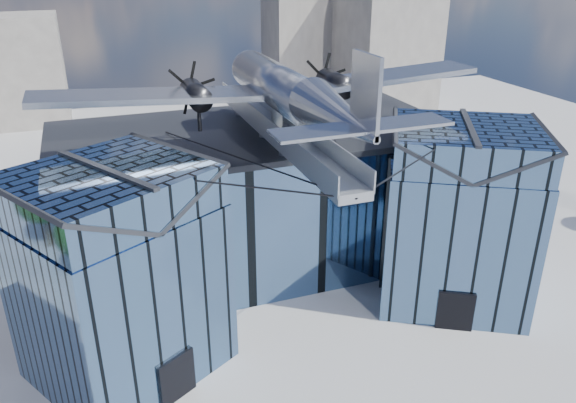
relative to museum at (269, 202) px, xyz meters
name	(u,v)px	position (x,y,z in m)	size (l,w,h in m)	color
ground_plane	(299,316)	(0.00, -5.82, -5.54)	(120.00, 120.00, 0.00)	gray
museum	(269,202)	(0.00, 0.00, 0.00)	(32.88, 24.50, 17.60)	#44638A
bg_towers	(174,44)	(1.45, 44.67, 4.47)	(77.00, 24.50, 26.00)	gray
tree_side_e	(466,149)	(22.80, 8.64, -1.55)	(4.67, 4.67, 5.89)	#372516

